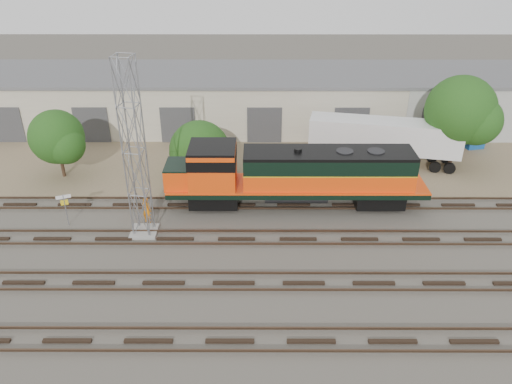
{
  "coord_description": "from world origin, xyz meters",
  "views": [
    {
      "loc": [
        1.34,
        -25.55,
        18.14
      ],
      "look_at": [
        1.26,
        4.0,
        2.2
      ],
      "focal_mm": 35.0,
      "sensor_mm": 36.0,
      "label": 1
    }
  ],
  "objects_px": {
    "locomotive": "(292,175)",
    "signal_tower": "(135,154)",
    "semi_trailer": "(388,137)",
    "worker": "(147,210)"
  },
  "relations": [
    {
      "from": "worker",
      "to": "locomotive",
      "type": "bearing_deg",
      "value": -141.88
    },
    {
      "from": "worker",
      "to": "signal_tower",
      "type": "bearing_deg",
      "value": 116.38
    },
    {
      "from": "locomotive",
      "to": "semi_trailer",
      "type": "xyz_separation_m",
      "value": [
        8.43,
        7.36,
        -0.12
      ]
    },
    {
      "from": "semi_trailer",
      "to": "locomotive",
      "type": "bearing_deg",
      "value": -127.62
    },
    {
      "from": "locomotive",
      "to": "semi_trailer",
      "type": "distance_m",
      "value": 11.2
    },
    {
      "from": "locomotive",
      "to": "signal_tower",
      "type": "height_order",
      "value": "signal_tower"
    },
    {
      "from": "worker",
      "to": "semi_trailer",
      "type": "distance_m",
      "value": 20.86
    },
    {
      "from": "locomotive",
      "to": "semi_trailer",
      "type": "bearing_deg",
      "value": 41.13
    },
    {
      "from": "semi_trailer",
      "to": "worker",
      "type": "bearing_deg",
      "value": -141.16
    },
    {
      "from": "locomotive",
      "to": "signal_tower",
      "type": "relative_size",
      "value": 1.57
    }
  ]
}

